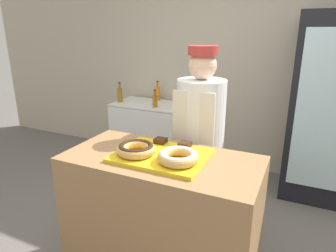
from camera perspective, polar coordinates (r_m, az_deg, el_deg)
The scene contains 13 objects.
wall_back at distance 3.80m, azimuth 13.30°, elevation 11.74°, with size 8.00×0.06×2.70m.
display_counter at distance 2.15m, azimuth -1.18°, elevation -17.64°, with size 1.26×0.62×0.95m.
serving_tray at distance 1.91m, azimuth -1.27°, elevation -5.64°, with size 0.57×0.44×0.02m.
donut_chocolate_glaze at distance 1.90m, azimuth -6.10°, elevation -4.30°, with size 0.25×0.25×0.07m.
donut_light_glaze at distance 1.78m, azimuth 1.93°, elevation -5.80°, with size 0.25×0.25×0.07m.
brownie_back_left at distance 2.08m, azimuth -1.44°, elevation -2.78°, with size 0.08×0.08×0.03m.
brownie_back_right at distance 2.01m, azimuth 3.24°, elevation -3.56°, with size 0.08×0.08×0.03m.
baker_person at distance 2.42m, azimuth 6.03°, elevation -3.50°, with size 0.38×0.38×1.62m.
beverage_fridge at distance 3.43m, azimuth 27.98°, elevation 2.70°, with size 0.70×0.62×1.90m.
chest_freezer at distance 4.02m, azimuth -3.48°, elevation -1.23°, with size 0.92×0.57×0.81m.
bottle_orange at distance 4.08m, azimuth -2.02°, elevation 6.38°, with size 0.06×0.06×0.26m.
bottle_amber at distance 3.69m, azimuth -2.50°, elevation 4.87°, with size 0.06×0.06×0.22m.
bottle_amber_b at distance 4.01m, azimuth -9.15°, elevation 5.98°, with size 0.07×0.07×0.26m.
Camera 1 is at (0.78, -1.57, 1.73)m, focal length 32.00 mm.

